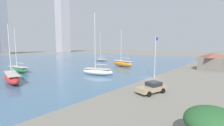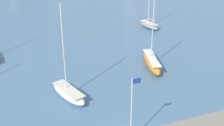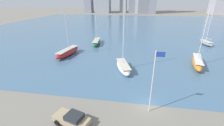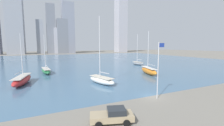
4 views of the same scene
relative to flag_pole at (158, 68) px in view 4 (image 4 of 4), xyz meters
The scene contains 10 objects.
ground_plane 5.51m from the flag_pole, 97.82° to the left, with size 500.00×500.00×0.00m, color gray.
harbor_water 71.65m from the flag_pole, 90.16° to the left, with size 180.00×140.00×0.00m.
flag_pole is the anchor object (origin of this frame).
distant_city_skyline 170.83m from the flag_pole, 87.71° to the left, with size 153.81×21.06×71.56m.
sailboat_green 38.24m from the flag_pole, 116.60° to the left, with size 3.47×10.25×12.59m.
sailboat_gray 45.66m from the flag_pole, 59.75° to the left, with size 3.49×7.09×14.35m.
sailboat_orange 22.96m from the flag_pole, 55.33° to the left, with size 4.53×10.47×13.66m.
sailboat_white 15.08m from the flag_pole, 110.98° to the left, with size 5.10×8.98×15.93m.
sailboat_red 30.98m from the flag_pole, 136.93° to the left, with size 4.46×11.10×11.95m.
parked_pickup_tan 12.11m from the flag_pole, 158.23° to the right, with size 5.46×3.48×1.77m.
Camera 4 is at (-17.38, -20.88, 9.10)m, focal length 24.00 mm.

